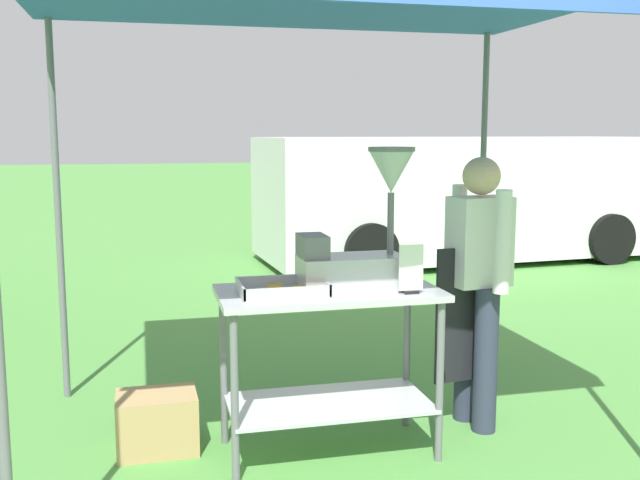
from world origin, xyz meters
The scene contains 9 objects.
ground_plane centered at (0.00, 6.00, 0.00)m, with size 70.00×70.00×0.00m, color #519342.
stall_canopy centered at (0.09, 1.26, 2.42)m, with size 3.17×2.39×2.51m.
donut_cart centered at (0.09, 1.16, 0.66)m, with size 1.19×0.60×0.91m.
donut_tray centered at (-0.16, 1.09, 0.94)m, with size 0.45×0.34×0.07m.
donut_fryer centered at (0.26, 1.16, 1.18)m, with size 0.63×0.28×0.76m.
menu_sign centered at (0.48, 0.97, 1.02)m, with size 0.13×0.05×0.26m.
vendor centered at (1.03, 1.32, 0.90)m, with size 0.46×0.54×1.61m.
supply_crate centered at (-0.83, 1.40, 0.16)m, with size 0.44×0.33×0.32m.
van_white centered at (3.46, 6.82, 0.88)m, with size 5.65×2.35×1.69m.
Camera 1 is at (-0.87, -2.58, 1.74)m, focal length 41.28 mm.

